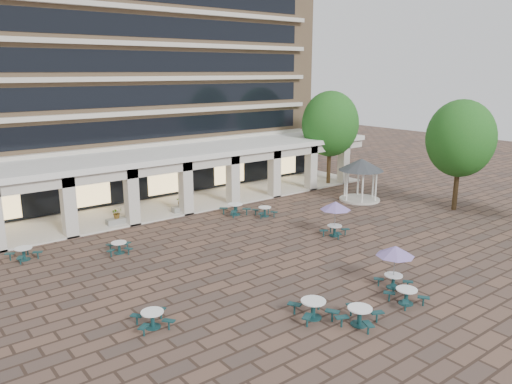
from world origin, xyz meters
The scene contains 18 objects.
ground centered at (0.00, 0.00, 0.00)m, with size 120.00×120.00×0.00m, color brown.
apartment_building centered at (0.00, 25.47, 12.60)m, with size 40.00×15.50×25.20m.
retail_arcade centered at (0.00, 14.80, 3.00)m, with size 42.00×6.60×4.40m.
picnic_table_2 centered at (-0.60, -6.44, 0.46)m, with size 2.10×2.10×0.77m.
picnic_table_5 centered at (-1.70, -4.82, 0.49)m, with size 2.14×2.14×0.81m.
picnic_table_6 centered at (3.53, -5.02, 1.81)m, with size 1.85×1.85×2.13m.
picnic_table_7 centered at (2.58, -6.46, 0.43)m, with size 1.82×1.82×0.72m.
picnic_table_8 centered at (-5.10, 7.72, 0.40)m, with size 1.78×1.78×0.66m.
picnic_table_9 centered at (-7.49, -1.33, 0.42)m, with size 1.78×1.78×0.71m.
picnic_table_10 centered at (6.28, 8.36, 0.42)m, with size 1.84×1.84×0.70m.
picnic_table_11 centered at (7.03, 2.18, 1.92)m, with size 1.96×1.96×2.26m.
picnic_table_12 centered at (-9.73, 10.00, 0.42)m, with size 1.86×1.86×0.71m.
picnic_table_13 centered at (4.81, 10.00, 0.50)m, with size 1.88×1.88×0.83m.
gazebo centered at (15.28, 7.18, 2.57)m, with size 3.66×3.66×3.41m.
tree_east_a centered at (18.83, 0.91, 5.43)m, with size 4.99×4.99×8.31m.
tree_east_c centered at (17.52, 12.87, 5.60)m, with size 5.15×5.15×8.58m.
planter_left centered at (-3.03, 12.90, 0.51)m, with size 1.50×0.63×1.27m.
planter_right centered at (1.99, 12.90, 0.56)m, with size 1.50×0.90×1.33m.
Camera 1 is at (-15.62, -18.69, 10.34)m, focal length 35.00 mm.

